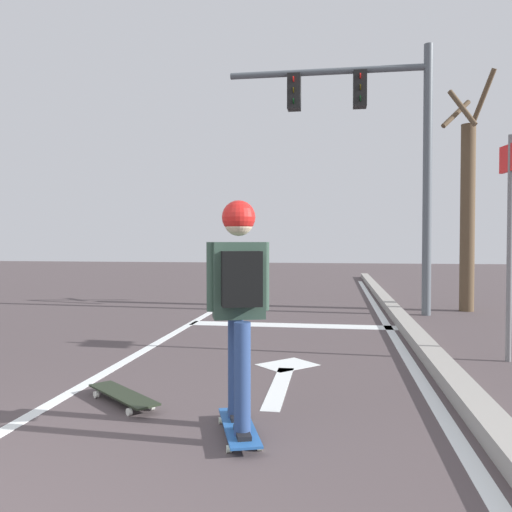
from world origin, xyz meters
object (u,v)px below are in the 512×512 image
object	(u,v)px
spare_skateboard	(123,395)
roadside_tree	(468,208)
skateboard	(239,427)
skater	(239,286)
traffic_signal_mast	(374,129)
street_sign_post	(510,215)

from	to	relation	value
spare_skateboard	roadside_tree	world-z (taller)	roadside_tree
spare_skateboard	roadside_tree	xyz separation A→B (m)	(4.20, 6.33, 1.90)
skateboard	skater	distance (m)	0.97
traffic_signal_mast	street_sign_post	world-z (taller)	traffic_signal_mast
skateboard	spare_skateboard	bearing A→B (deg)	152.83
spare_skateboard	traffic_signal_mast	distance (m)	6.95
skater	spare_skateboard	size ratio (longest dim) A/B	1.92
skater	roadside_tree	size ratio (longest dim) A/B	0.34
street_sign_post	skater	bearing A→B (deg)	-134.04
traffic_signal_mast	spare_skateboard	bearing A→B (deg)	-113.04
spare_skateboard	roadside_tree	distance (m)	7.83
traffic_signal_mast	roadside_tree	distance (m)	2.39
skater	street_sign_post	world-z (taller)	street_sign_post
spare_skateboard	street_sign_post	bearing A→B (deg)	29.66
traffic_signal_mast	street_sign_post	xyz separation A→B (m)	(1.22, -3.57, -1.74)
skater	roadside_tree	xyz separation A→B (m)	(3.12, 6.90, 0.94)
skater	spare_skateboard	distance (m)	1.55
traffic_signal_mast	skater	bearing A→B (deg)	-102.01
skateboard	skater	xyz separation A→B (m)	(0.01, -0.02, 0.97)
skateboard	roadside_tree	world-z (taller)	roadside_tree
skater	spare_skateboard	world-z (taller)	skater
traffic_signal_mast	skateboard	bearing A→B (deg)	-102.09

